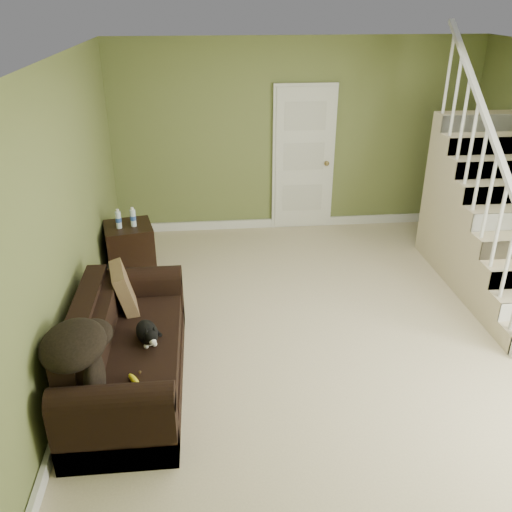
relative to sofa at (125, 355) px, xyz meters
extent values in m
cube|color=#BEAE89|center=(2.01, 0.66, -0.30)|extent=(5.00, 5.50, 0.01)
cube|color=white|center=(2.01, 0.66, 2.30)|extent=(5.00, 5.50, 0.01)
cube|color=olive|center=(2.01, 3.41, 1.00)|extent=(5.00, 0.04, 2.60)
cube|color=olive|center=(2.01, -2.09, 1.00)|extent=(5.00, 0.04, 2.60)
cube|color=olive|center=(-0.49, 0.66, 1.00)|extent=(0.04, 5.50, 2.60)
cube|color=white|center=(2.01, 3.38, -0.24)|extent=(5.00, 0.04, 0.12)
cube|color=white|center=(-0.46, 0.66, -0.24)|extent=(0.04, 5.50, 0.12)
cube|color=white|center=(2.11, 3.37, 0.71)|extent=(0.86, 0.05, 2.02)
cube|color=white|center=(2.11, 3.35, 0.70)|extent=(0.78, 0.04, 1.96)
sphere|color=olive|center=(2.43, 3.31, 0.65)|extent=(0.07, 0.07, 0.07)
cylinder|color=white|center=(3.56, 0.46, 0.55)|extent=(0.04, 0.04, 0.90)
cylinder|color=white|center=(3.56, 0.73, 0.75)|extent=(0.04, 0.04, 0.90)
cylinder|color=white|center=(3.56, 1.00, 0.95)|extent=(0.04, 0.04, 0.90)
cube|color=#BEAE89|center=(4.01, 1.27, 0.20)|extent=(1.00, 0.27, 1.00)
cylinder|color=white|center=(3.56, 1.27, 1.15)|extent=(0.04, 0.04, 0.90)
cube|color=#BEAE89|center=(4.01, 1.54, 0.30)|extent=(1.00, 0.27, 1.20)
cylinder|color=white|center=(3.56, 1.54, 1.35)|extent=(0.04, 0.04, 0.90)
cube|color=#BEAE89|center=(4.01, 1.81, 0.40)|extent=(1.00, 0.27, 1.40)
cylinder|color=white|center=(3.56, 1.81, 1.55)|extent=(0.04, 0.04, 0.90)
cube|color=#BEAE89|center=(4.01, 2.08, 0.50)|extent=(1.00, 0.27, 1.60)
cylinder|color=white|center=(3.56, 2.08, 1.75)|extent=(0.04, 0.04, 0.90)
cube|color=#BEAE89|center=(4.01, 2.35, 0.60)|extent=(1.00, 0.27, 1.80)
cylinder|color=white|center=(3.56, 2.35, 1.95)|extent=(0.04, 0.04, 0.90)
cube|color=white|center=(3.56, 1.27, 1.60)|extent=(0.06, 2.46, 1.84)
cube|color=black|center=(0.04, 0.00, -0.19)|extent=(0.86, 1.99, 0.23)
cube|color=black|center=(0.13, 0.00, 0.03)|extent=(0.65, 1.50, 0.20)
cube|color=black|center=(0.04, -0.88, -0.02)|extent=(0.86, 0.23, 0.56)
cube|color=black|center=(0.04, 0.88, -0.02)|extent=(0.86, 0.23, 0.56)
cylinder|color=black|center=(0.04, -0.88, 0.26)|extent=(0.86, 0.23, 0.23)
cylinder|color=black|center=(0.04, 0.88, 0.26)|extent=(0.86, 0.23, 0.23)
cube|color=black|center=(-0.30, 0.00, 0.20)|extent=(0.18, 1.54, 0.57)
cube|color=black|center=(-0.16, 0.00, 0.28)|extent=(0.13, 1.49, 0.32)
cube|color=black|center=(-0.17, 2.07, 0.02)|extent=(0.63, 0.63, 0.64)
cylinder|color=white|center=(-0.26, 2.00, 0.44)|extent=(0.06, 0.06, 0.20)
cylinder|color=#2B4DA7|center=(-0.26, 2.00, 0.44)|extent=(0.07, 0.07, 0.05)
cylinder|color=white|center=(-0.26, 2.00, 0.56)|extent=(0.03, 0.03, 0.03)
cylinder|color=white|center=(-0.10, 2.05, 0.44)|extent=(0.06, 0.06, 0.20)
cylinder|color=#2B4DA7|center=(-0.10, 2.05, 0.44)|extent=(0.07, 0.07, 0.05)
cylinder|color=white|center=(-0.10, 2.05, 0.56)|extent=(0.03, 0.03, 0.03)
ellipsoid|color=black|center=(0.21, 0.01, 0.21)|extent=(0.27, 0.35, 0.17)
ellipsoid|color=white|center=(0.21, -0.06, 0.18)|extent=(0.13, 0.15, 0.09)
sphere|color=black|center=(0.21, -0.15, 0.27)|extent=(0.14, 0.14, 0.11)
ellipsoid|color=white|center=(0.21, -0.20, 0.25)|extent=(0.07, 0.06, 0.05)
cone|color=black|center=(0.17, -0.14, 0.33)|extent=(0.05, 0.06, 0.05)
cone|color=black|center=(0.24, -0.14, 0.33)|extent=(0.05, 0.06, 0.05)
cylinder|color=black|center=(0.29, 0.13, 0.15)|extent=(0.16, 0.22, 0.03)
ellipsoid|color=yellow|center=(0.15, -0.53, 0.15)|extent=(0.13, 0.17, 0.05)
cube|color=#4B2E1E|center=(-0.04, 0.60, 0.30)|extent=(0.31, 0.49, 0.47)
ellipsoid|color=black|center=(-0.24, -0.56, 0.52)|extent=(0.53, 0.65, 0.25)
camera|label=1|loc=(0.74, -3.86, 2.76)|focal=38.00mm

